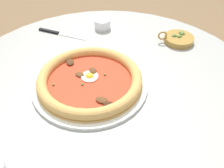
{
  "coord_description": "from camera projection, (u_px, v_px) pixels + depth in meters",
  "views": [
    {
      "loc": [
        -0.2,
        -0.53,
        1.25
      ],
      "look_at": [
        0.01,
        -0.02,
        0.75
      ],
      "focal_mm": 40.88,
      "sensor_mm": 36.0,
      "label": 1
    }
  ],
  "objects": [
    {
      "name": "dining_table",
      "position": [
        108.0,
        122.0,
        0.88
      ],
      "size": [
        0.97,
        0.97,
        0.74
      ],
      "color": "#999993",
      "rests_on": "ground"
    },
    {
      "name": "pizza_on_plate",
      "position": [
        90.0,
        81.0,
        0.74
      ],
      "size": [
        0.34,
        0.34,
        0.04
      ],
      "color": "white",
      "rests_on": "dining_table"
    },
    {
      "name": "steak_knife",
      "position": [
        55.0,
        33.0,
        0.97
      ],
      "size": [
        0.15,
        0.14,
        0.01
      ],
      "color": "silver",
      "rests_on": "dining_table"
    },
    {
      "name": "ramekin_capers",
      "position": [
        102.0,
        23.0,
        0.99
      ],
      "size": [
        0.06,
        0.06,
        0.04
      ],
      "color": "white",
      "rests_on": "dining_table"
    },
    {
      "name": "olive_pan",
      "position": [
        178.0,
        39.0,
        0.92
      ],
      "size": [
        0.13,
        0.11,
        0.04
      ],
      "color": "olive",
      "rests_on": "dining_table"
    }
  ]
}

